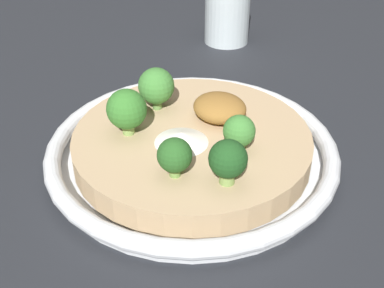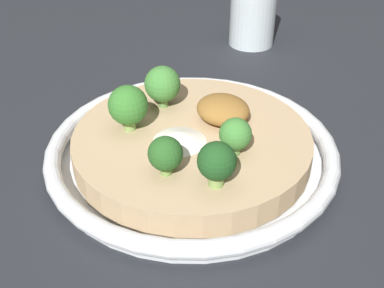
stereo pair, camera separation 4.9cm
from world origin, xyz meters
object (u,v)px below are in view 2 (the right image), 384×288
Objects in this scene: broccoli_back_left at (217,162)px; broccoli_right at (162,84)px; broccoli_back_right at (128,106)px; broccoli_back at (165,154)px; drinking_glass at (253,8)px; broccoli_left at (235,135)px; risotto_bowl at (192,148)px.

broccoli_right is (0.13, -0.07, 0.00)m from broccoli_back_left.
broccoli_right is 0.97× the size of broccoli_back_right.
drinking_glass is (0.16, -0.36, 0.00)m from broccoli_back.
broccoli_back_right is at bearing 103.29° from drinking_glass.
broccoli_back is 0.08m from broccoli_back_right.
broccoli_back_right reaches higher than broccoli_back_left.
drinking_glass is (0.20, -0.34, -0.00)m from broccoli_back_left.
drinking_glass is (0.07, -0.27, -0.00)m from broccoli_right.
broccoli_left is 0.05m from broccoli_back_left.
risotto_bowl is 8.00× the size of broccoli_left.
drinking_glass reaches higher than broccoli_back_left.
broccoli_right reaches higher than broccoli_back.
risotto_bowl is 0.32m from drinking_glass.
drinking_glass reaches higher than broccoli_right.
broccoli_back_right reaches higher than broccoli_left.
risotto_bowl is at bearing 160.61° from broccoli_right.
broccoli_right reaches higher than broccoli_back_left.
broccoli_back_left reaches higher than broccoli_back.
broccoli_left is at bearing 168.90° from broccoli_right.
broccoli_back_right is at bearing 33.15° from risotto_bowl.
drinking_glass is (0.18, -0.30, 0.00)m from broccoli_left.
broccoli_back_right is at bearing 96.24° from broccoli_right.
broccoli_back_left is 0.14m from broccoli_right.
broccoli_left is at bearing -113.69° from broccoli_back.
broccoli_left is (-0.03, -0.06, -0.00)m from broccoli_back.
broccoli_back_left is 0.91× the size of broccoli_right.
broccoli_left is (-0.05, 0.00, 0.04)m from risotto_bowl.
broccoli_back_right is at bearing 17.65° from broccoli_left.
broccoli_back is 1.01× the size of broccoli_left.
broccoli_back is at bearing 66.31° from broccoli_left.
broccoli_back_left is 0.40m from drinking_glass.
drinking_glass reaches higher than broccoli_back_right.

